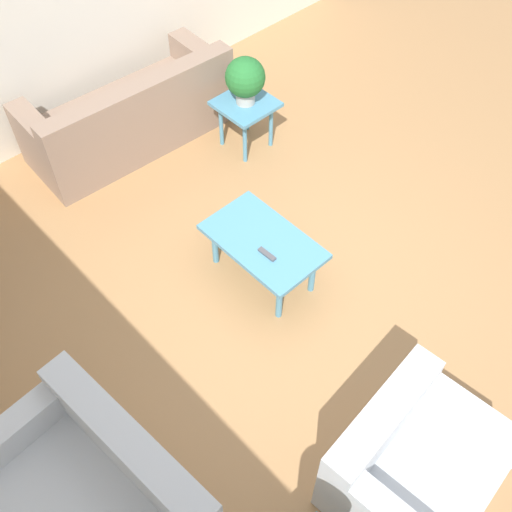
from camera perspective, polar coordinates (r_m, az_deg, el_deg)
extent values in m
plane|color=#A87A4C|center=(4.91, 4.47, -2.54)|extent=(14.00, 14.00, 0.00)
cube|color=gray|center=(6.13, -11.87, 12.36)|extent=(0.90, 2.02, 0.42)
cube|color=gray|center=(5.67, -10.85, 14.13)|extent=(0.30, 1.99, 0.39)
cube|color=gray|center=(6.30, -5.30, 18.23)|extent=(0.81, 0.24, 0.25)
cube|color=gray|center=(5.67, -20.05, 10.89)|extent=(0.81, 0.24, 0.25)
cube|color=silver|center=(4.06, 14.74, -19.75)|extent=(0.89, 1.03, 0.41)
cube|color=silver|center=(3.74, 11.91, -15.13)|extent=(0.28, 0.98, 0.35)
cube|color=silver|center=(3.96, 18.84, -13.75)|extent=(0.82, 0.23, 0.22)
cube|color=silver|center=(4.01, -14.74, -22.08)|extent=(1.41, 0.91, 0.41)
cube|color=silver|center=(3.68, -12.11, -17.25)|extent=(1.36, 0.30, 0.35)
cube|color=silver|center=(3.98, -21.05, -14.48)|extent=(0.22, 0.82, 0.22)
cube|color=teal|center=(4.62, 0.69, 1.40)|extent=(0.94, 0.56, 0.04)
cylinder|color=teal|center=(4.72, 5.43, -1.70)|extent=(0.05, 0.05, 0.40)
cylinder|color=teal|center=(5.05, -0.75, 3.23)|extent=(0.05, 0.05, 0.40)
cylinder|color=teal|center=(4.55, 2.23, -4.24)|extent=(0.05, 0.05, 0.40)
cylinder|color=teal|center=(4.89, -3.93, 1.02)|extent=(0.05, 0.05, 0.40)
cube|color=teal|center=(5.77, -0.99, 14.28)|extent=(0.51, 0.51, 0.04)
cylinder|color=teal|center=(5.92, 1.43, 12.28)|extent=(0.04, 0.04, 0.47)
cylinder|color=teal|center=(6.11, -0.86, 13.75)|extent=(0.04, 0.04, 0.47)
cylinder|color=teal|center=(5.74, -1.06, 10.82)|extent=(0.04, 0.04, 0.47)
cylinder|color=teal|center=(5.94, -3.34, 12.36)|extent=(0.04, 0.04, 0.47)
cylinder|color=#B2ADA3|center=(5.72, -1.00, 14.90)|extent=(0.18, 0.18, 0.12)
sphere|color=#236B2D|center=(5.60, -1.03, 16.66)|extent=(0.37, 0.37, 0.37)
cube|color=#4C4C51|center=(4.50, 1.05, 0.17)|extent=(0.16, 0.05, 0.02)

